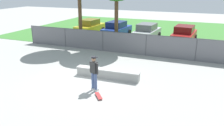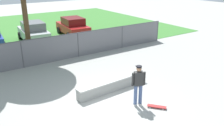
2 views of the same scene
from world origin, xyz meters
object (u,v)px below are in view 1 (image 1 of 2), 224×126
at_px(skateboarder, 94,72).
at_px(car_yellow, 90,26).
at_px(concrete_ledge, 108,74).
at_px(skateboard, 99,96).
at_px(car_red, 184,34).
at_px(car_silver, 147,32).
at_px(car_blue, 117,29).

bearing_deg(skateboarder, car_yellow, 118.39).
relative_size(concrete_ledge, car_yellow, 0.90).
distance_m(skateboarder, skateboard, 1.27).
height_order(car_yellow, car_red, same).
relative_size(concrete_ledge, car_silver, 0.90).
xyz_separation_m(concrete_ledge, skateboard, (0.58, -2.45, -0.21)).
bearing_deg(concrete_ledge, car_blue, 108.72).
relative_size(car_silver, car_red, 1.00).
distance_m(skateboard, car_blue, 14.42).
bearing_deg(car_red, car_yellow, 177.05).
height_order(skateboard, car_blue, car_blue).
relative_size(car_yellow, car_blue, 1.00).
distance_m(car_yellow, car_red, 10.43).
bearing_deg(car_silver, car_yellow, 174.75).
height_order(concrete_ledge, car_yellow, car_yellow).
height_order(skateboarder, skateboard, skateboarder).
distance_m(concrete_ledge, car_silver, 11.04).
height_order(car_blue, car_red, same).
height_order(skateboard, car_silver, car_silver).
relative_size(car_yellow, car_red, 1.00).
xyz_separation_m(skateboarder, car_red, (3.13, 12.93, -0.19)).
xyz_separation_m(skateboard, car_blue, (-4.40, 13.71, 0.77)).
xyz_separation_m(skateboarder, car_silver, (-0.48, 12.84, -0.19)).
distance_m(skateboard, car_yellow, 16.13).
bearing_deg(car_red, skateboard, -100.84).
bearing_deg(car_blue, car_red, -1.30).
distance_m(skateboarder, car_blue, 13.65).
xyz_separation_m(concrete_ledge, car_red, (3.18, 11.10, 0.56)).
bearing_deg(car_yellow, car_blue, -6.29).
bearing_deg(skateboard, car_blue, 107.79).
height_order(car_silver, car_red, same).
xyz_separation_m(skateboard, car_red, (2.60, 13.55, 0.77)).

